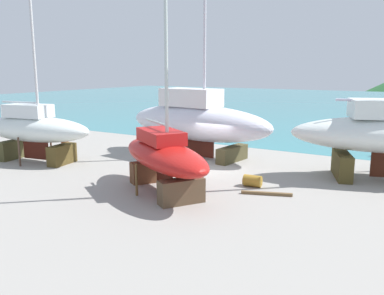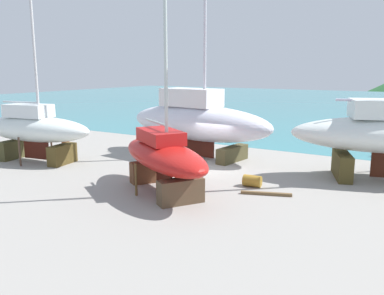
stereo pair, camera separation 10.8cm
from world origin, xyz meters
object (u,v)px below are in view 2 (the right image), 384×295
object	(u,v)px
sailboat_mid_port	(164,155)
sailboat_far_slipway	(197,121)
sailboat_small_center	(34,128)
barrel_tipped_left	(252,181)
barrel_tipped_center	(65,141)

from	to	relation	value
sailboat_mid_port	sailboat_far_slipway	bearing A→B (deg)	142.19
sailboat_far_slipway	sailboat_small_center	world-z (taller)	sailboat_far_slipway
sailboat_small_center	sailboat_far_slipway	bearing A→B (deg)	31.02
barrel_tipped_left	barrel_tipped_center	bearing A→B (deg)	171.21
sailboat_mid_port	barrel_tipped_center	xyz separation A→B (m)	(-12.80, 5.40, -1.37)
sailboat_far_slipway	barrel_tipped_center	size ratio (longest dim) A/B	22.38
sailboat_far_slipway	sailboat_mid_port	xyz separation A→B (m)	(2.71, -7.69, -0.60)
sailboat_far_slipway	barrel_tipped_center	world-z (taller)	sailboat_far_slipway
barrel_tipped_left	sailboat_far_slipway	bearing A→B (deg)	141.39
sailboat_far_slipway	barrel_tipped_left	size ratio (longest dim) A/B	19.58
barrel_tipped_left	barrel_tipped_center	world-z (taller)	barrel_tipped_center
barrel_tipped_left	barrel_tipped_center	distance (m)	16.26
barrel_tipped_center	sailboat_small_center	bearing A→B (deg)	-62.30
sailboat_small_center	barrel_tipped_center	distance (m)	5.20
barrel_tipped_left	barrel_tipped_center	size ratio (longest dim) A/B	1.14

